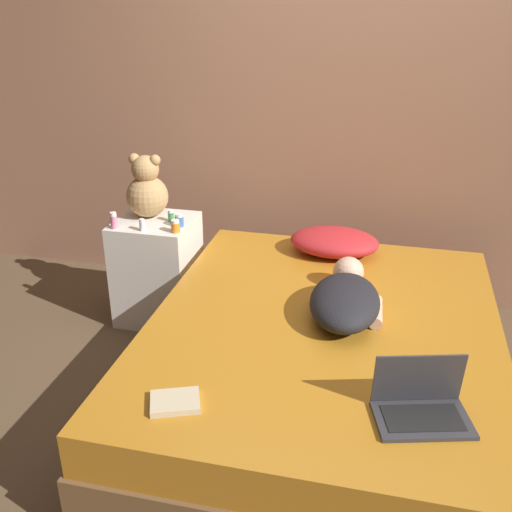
{
  "coord_description": "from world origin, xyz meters",
  "views": [
    {
      "loc": [
        0.25,
        -2.39,
        1.89
      ],
      "look_at": [
        -0.38,
        0.25,
        0.66
      ],
      "focal_mm": 42.0,
      "sensor_mm": 36.0,
      "label": 1
    }
  ],
  "objects_px": {
    "bottle_clear": "(142,225)",
    "bottle_orange": "(175,226)",
    "person_lying": "(346,298)",
    "teddy_bear": "(147,190)",
    "bottle_pink": "(114,221)",
    "laptop": "(421,404)",
    "book": "(175,402)",
    "bottle_blue": "(179,220)",
    "bottle_green": "(171,216)",
    "pillow": "(334,242)"
  },
  "relations": [
    {
      "from": "bottle_clear",
      "to": "bottle_orange",
      "type": "relative_size",
      "value": 0.96
    },
    {
      "from": "person_lying",
      "to": "teddy_bear",
      "type": "distance_m",
      "value": 1.4
    },
    {
      "from": "person_lying",
      "to": "bottle_pink",
      "type": "xyz_separation_m",
      "value": [
        -1.35,
        0.39,
        0.12
      ]
    },
    {
      "from": "laptop",
      "to": "bottle_orange",
      "type": "relative_size",
      "value": 5.23
    },
    {
      "from": "book",
      "to": "laptop",
      "type": "bearing_deg",
      "value": 9.62
    },
    {
      "from": "bottle_blue",
      "to": "bottle_orange",
      "type": "bearing_deg",
      "value": -83.26
    },
    {
      "from": "bottle_pink",
      "to": "book",
      "type": "height_order",
      "value": "bottle_pink"
    },
    {
      "from": "bottle_green",
      "to": "bottle_orange",
      "type": "distance_m",
      "value": 0.18
    },
    {
      "from": "bottle_clear",
      "to": "book",
      "type": "bearing_deg",
      "value": -62.28
    },
    {
      "from": "teddy_bear",
      "to": "book",
      "type": "distance_m",
      "value": 1.63
    },
    {
      "from": "laptop",
      "to": "bottle_blue",
      "type": "bearing_deg",
      "value": 123.07
    },
    {
      "from": "laptop",
      "to": "book",
      "type": "relative_size",
      "value": 1.72
    },
    {
      "from": "person_lying",
      "to": "bottle_blue",
      "type": "height_order",
      "value": "bottle_blue"
    },
    {
      "from": "person_lying",
      "to": "bottle_blue",
      "type": "bearing_deg",
      "value": 150.88
    },
    {
      "from": "laptop",
      "to": "bottle_green",
      "type": "relative_size",
      "value": 5.43
    },
    {
      "from": "laptop",
      "to": "bottle_orange",
      "type": "xyz_separation_m",
      "value": [
        -1.32,
        1.09,
        0.14
      ]
    },
    {
      "from": "teddy_bear",
      "to": "bottle_blue",
      "type": "relative_size",
      "value": 5.03
    },
    {
      "from": "pillow",
      "to": "teddy_bear",
      "type": "height_order",
      "value": "teddy_bear"
    },
    {
      "from": "person_lying",
      "to": "bottle_clear",
      "type": "bearing_deg",
      "value": 159.21
    },
    {
      "from": "pillow",
      "to": "person_lying",
      "type": "relative_size",
      "value": 0.75
    },
    {
      "from": "teddy_bear",
      "to": "bottle_blue",
      "type": "height_order",
      "value": "teddy_bear"
    },
    {
      "from": "teddy_bear",
      "to": "bottle_green",
      "type": "xyz_separation_m",
      "value": [
        0.16,
        -0.05,
        -0.13
      ]
    },
    {
      "from": "bottle_green",
      "to": "bottle_clear",
      "type": "height_order",
      "value": "same"
    },
    {
      "from": "bottle_clear",
      "to": "bottle_blue",
      "type": "bearing_deg",
      "value": 32.17
    },
    {
      "from": "pillow",
      "to": "laptop",
      "type": "xyz_separation_m",
      "value": [
        0.47,
        -1.36,
        -0.02
      ]
    },
    {
      "from": "bottle_orange",
      "to": "bottle_clear",
      "type": "bearing_deg",
      "value": -173.48
    },
    {
      "from": "teddy_bear",
      "to": "pillow",
      "type": "bearing_deg",
      "value": 3.64
    },
    {
      "from": "book",
      "to": "person_lying",
      "type": "bearing_deg",
      "value": 56.74
    },
    {
      "from": "person_lying",
      "to": "bottle_blue",
      "type": "distance_m",
      "value": 1.12
    },
    {
      "from": "laptop",
      "to": "bottle_pink",
      "type": "relative_size",
      "value": 3.97
    },
    {
      "from": "pillow",
      "to": "bottle_orange",
      "type": "height_order",
      "value": "bottle_orange"
    },
    {
      "from": "pillow",
      "to": "bottle_green",
      "type": "bearing_deg",
      "value": -172.9
    },
    {
      "from": "bottle_green",
      "to": "bottle_clear",
      "type": "distance_m",
      "value": 0.21
    },
    {
      "from": "bottle_blue",
      "to": "teddy_bear",
      "type": "bearing_deg",
      "value": 154.4
    },
    {
      "from": "laptop",
      "to": "teddy_bear",
      "type": "height_order",
      "value": "teddy_bear"
    },
    {
      "from": "person_lying",
      "to": "bottle_orange",
      "type": "distance_m",
      "value": 1.08
    },
    {
      "from": "teddy_bear",
      "to": "bottle_pink",
      "type": "xyz_separation_m",
      "value": [
        -0.11,
        -0.23,
        -0.12
      ]
    },
    {
      "from": "pillow",
      "to": "person_lying",
      "type": "bearing_deg",
      "value": -78.89
    },
    {
      "from": "bottle_blue",
      "to": "bottle_orange",
      "type": "relative_size",
      "value": 1.04
    },
    {
      "from": "pillow",
      "to": "bottle_pink",
      "type": "bearing_deg",
      "value": -166.26
    },
    {
      "from": "bottle_green",
      "to": "bottle_pink",
      "type": "distance_m",
      "value": 0.33
    },
    {
      "from": "teddy_bear",
      "to": "book",
      "type": "height_order",
      "value": "teddy_bear"
    },
    {
      "from": "bottle_blue",
      "to": "bottle_orange",
      "type": "height_order",
      "value": "bottle_blue"
    },
    {
      "from": "person_lying",
      "to": "bottle_orange",
      "type": "xyz_separation_m",
      "value": [
        -0.99,
        0.41,
        0.11
      ]
    },
    {
      "from": "laptop",
      "to": "bottle_blue",
      "type": "xyz_separation_m",
      "value": [
        -1.33,
        1.18,
        0.14
      ]
    },
    {
      "from": "bottle_orange",
      "to": "pillow",
      "type": "bearing_deg",
      "value": 17.68
    },
    {
      "from": "laptop",
      "to": "book",
      "type": "bearing_deg",
      "value": 174.1
    },
    {
      "from": "teddy_bear",
      "to": "laptop",
      "type": "bearing_deg",
      "value": -39.41
    },
    {
      "from": "bottle_clear",
      "to": "bottle_pink",
      "type": "bearing_deg",
      "value": -179.15
    },
    {
      "from": "pillow",
      "to": "book",
      "type": "xyz_separation_m",
      "value": [
        -0.41,
        -1.51,
        -0.06
      ]
    }
  ]
}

